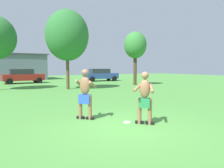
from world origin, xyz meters
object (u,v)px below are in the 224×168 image
Objects in this scene: car_red_mid_lot at (23,76)px; tree_behind_players at (135,46)px; tree_near_building at (67,36)px; player_in_green at (145,97)px; player_with_cap at (85,92)px; car_blue_far_end at (101,75)px; frisbee at (127,122)px.

tree_behind_players reaches higher than car_red_mid_lot.
player_in_green is at bearing -97.57° from tree_near_building.
player_with_cap is 10.91m from tree_near_building.
tree_behind_players is at bearing 3.93° from tree_near_building.
tree_near_building is at bearing -176.07° from tree_behind_players.
car_red_mid_lot is at bearing 87.84° from player_with_cap.
tree_near_building is (-7.22, -0.50, 0.40)m from tree_behind_players.
tree_near_building reaches higher than car_blue_far_end.
player_with_cap is at bearing -133.96° from tree_behind_players.
frisbee is at bearing -89.19° from car_red_mid_lot.
player_in_green is 1.03m from frisbee.
player_in_green is at bearing -49.24° from player_with_cap.
frisbee is 20.78m from car_blue_far_end.
tree_near_building reaches higher than player_in_green.
car_blue_far_end is (9.24, -0.97, 0.00)m from car_red_mid_lot.
player_with_cap is 18.60m from car_red_mid_lot.
player_in_green is 0.38× the size of car_red_mid_lot.
car_blue_far_end is (8.96, 18.73, 0.81)m from frisbee.
tree_near_building reaches higher than tree_behind_players.
car_red_mid_lot reaches higher than frisbee.
tree_near_building is (2.88, 9.97, 3.36)m from player_with_cap.
player_in_green is 20.15m from car_red_mid_lot.
tree_behind_players reaches higher than car_blue_far_end.
car_red_mid_lot is (-0.65, 20.14, -0.05)m from player_in_green.
frisbee is (-0.37, 0.44, -0.86)m from player_in_green.
car_red_mid_lot is at bearing 139.20° from tree_behind_players.
car_blue_far_end is 0.84× the size of tree_behind_players.
car_red_mid_lot is at bearing 91.84° from player_in_green.
tree_behind_players is (9.12, 11.60, 3.92)m from frisbee.
tree_near_building is (1.53, 11.54, 3.46)m from player_in_green.
player_in_green is 0.26× the size of tree_near_building.
frisbee is at bearing -128.18° from tree_behind_players.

